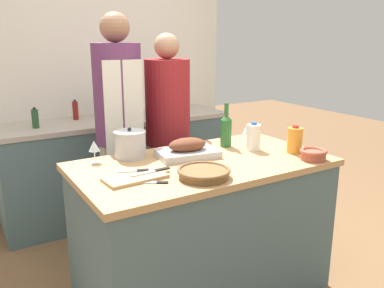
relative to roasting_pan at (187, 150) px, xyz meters
The scene contains 22 objects.
kitchen_island 0.51m from the roasting_pan, 75.66° to the right, with size 1.56×0.85×0.90m.
back_counter 1.43m from the roasting_pan, 88.60° to the left, with size 2.12×0.60×0.91m.
back_wall 1.73m from the roasting_pan, 88.89° to the left, with size 2.62×0.10×2.55m.
roasting_pan is the anchor object (origin of this frame).
wicker_basket 0.40m from the roasting_pan, 107.94° to the right, with size 0.29×0.29×0.05m.
cutting_board 0.50m from the roasting_pan, 154.79° to the right, with size 0.34×0.19×0.02m.
stock_pot 0.36m from the roasting_pan, 149.74° to the left, with size 0.20×0.20×0.19m.
mixing_bowl 0.78m from the roasting_pan, 36.00° to the right, with size 0.17×0.17×0.07m.
juice_jug 0.71m from the roasting_pan, 23.23° to the right, with size 0.10×0.10×0.18m.
milk_jug 0.47m from the roasting_pan, 10.86° to the right, with size 0.09×0.09×0.19m.
wine_bottle_green 0.37m from the roasting_pan, 12.48° to the left, with size 0.08×0.08×0.30m.
wine_glass_left 0.55m from the roasting_pan, ahead, with size 0.07×0.07×0.13m.
wine_glass_right 0.57m from the roasting_pan, 161.08° to the left, with size 0.07×0.07×0.14m.
knife_chef 0.40m from the roasting_pan, 150.27° to the right, with size 0.24×0.05×0.01m.
knife_paring 0.50m from the roasting_pan, 140.86° to the right, with size 0.15×0.11×0.01m.
knife_bread 0.45m from the roasting_pan, 162.16° to the right, with size 0.17×0.09×0.01m.
stand_mixer 1.33m from the roasting_pan, 89.28° to the left, with size 0.18×0.14×0.35m.
condiment_bottle_tall 1.50m from the roasting_pan, 101.11° to the left, with size 0.05×0.05×0.18m.
condiment_bottle_short 1.47m from the roasting_pan, 117.02° to the left, with size 0.05×0.05×0.17m.
condiment_bottle_extra 1.29m from the roasting_pan, 79.20° to the left, with size 0.06×0.06×0.16m.
person_cook_aproned 0.68m from the roasting_pan, 106.63° to the left, with size 0.35×0.37×1.80m.
person_cook_guest 0.70m from the roasting_pan, 72.12° to the left, with size 0.35×0.35×1.66m.
Camera 1 is at (-1.29, -1.99, 1.64)m, focal length 38.00 mm.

